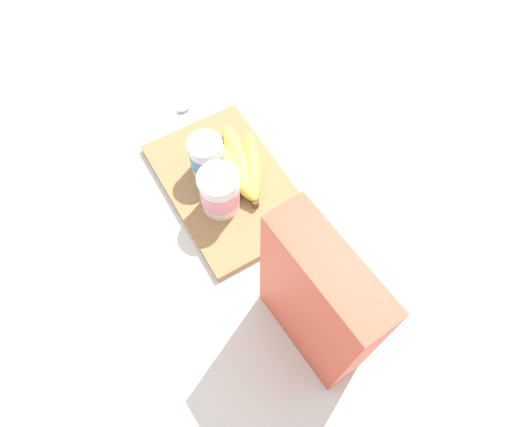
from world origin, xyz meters
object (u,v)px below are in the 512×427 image
at_px(cutting_board, 227,185).
at_px(cereal_box, 317,303).
at_px(yogurt_cup_front, 220,192).
at_px(yogurt_cup_back, 207,157).
at_px(spoon, 193,99).
at_px(banana_bunch, 239,165).

distance_m(cutting_board, cereal_box, 0.35).
xyz_separation_m(yogurt_cup_front, yogurt_cup_back, (0.08, -0.02, -0.00)).
distance_m(cutting_board, yogurt_cup_back, 0.07).
bearing_deg(yogurt_cup_back, yogurt_cup_front, 168.66).
xyz_separation_m(cereal_box, spoon, (0.55, -0.06, -0.14)).
height_order(cereal_box, yogurt_cup_front, cereal_box).
xyz_separation_m(cutting_board, spoon, (0.23, -0.04, -0.00)).
relative_size(yogurt_cup_front, yogurt_cup_back, 1.11).
xyz_separation_m(cereal_box, yogurt_cup_front, (0.28, 0.01, -0.09)).
distance_m(cereal_box, yogurt_cup_back, 0.37).
bearing_deg(yogurt_cup_back, cutting_board, -160.99).
distance_m(cereal_box, banana_bunch, 0.35).
relative_size(yogurt_cup_front, spoon, 0.71).
xyz_separation_m(cutting_board, yogurt_cup_back, (0.05, 0.02, 0.05)).
distance_m(yogurt_cup_front, yogurt_cup_back, 0.09).
height_order(cutting_board, cereal_box, cereal_box).
height_order(cereal_box, spoon, cereal_box).
xyz_separation_m(yogurt_cup_front, banana_bunch, (0.05, -0.07, -0.03)).
relative_size(yogurt_cup_front, banana_bunch, 0.48).
height_order(yogurt_cup_back, spoon, yogurt_cup_back).
xyz_separation_m(cutting_board, cereal_box, (-0.32, 0.02, 0.14)).
distance_m(yogurt_cup_front, banana_bunch, 0.09).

